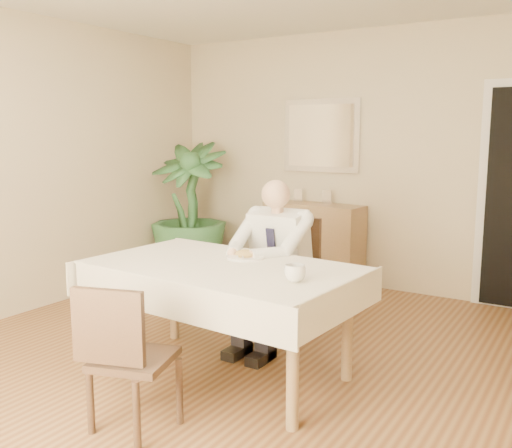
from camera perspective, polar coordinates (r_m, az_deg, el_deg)
The scene contains 16 objects.
room at distance 3.68m, azimuth -2.89°, elevation 4.64°, with size 5.00×5.02×2.60m.
mirror at distance 6.07m, azimuth 6.52°, elevation 8.77°, with size 0.86×0.04×0.76m.
dining_table at distance 3.69m, azimuth -3.43°, elevation -5.32°, with size 1.78×1.13×0.75m.
chair_far at distance 4.45m, azimuth 3.21°, elevation -4.62°, with size 0.46×0.46×0.94m.
chair_near at distance 3.12m, azimuth -13.07°, elevation -12.40°, with size 0.49×0.50×0.82m.
seated_man at distance 4.17m, azimuth 1.30°, elevation -3.28°, with size 0.48×0.72×1.24m.
plate at distance 3.83m, azimuth -1.05°, elevation -3.33°, with size 0.26×0.26×0.02m, color white.
food at distance 3.83m, azimuth -1.05°, elevation -3.00°, with size 0.14×0.14×0.06m, color olive.
knife at distance 3.76m, azimuth -1.04°, elevation -3.31°, with size 0.01×0.01×0.13m, color silver.
fork at distance 3.80m, azimuth -2.05°, elevation -3.17°, with size 0.01×0.01×0.13m, color silver.
coffee_mug at distance 3.24m, azimuth 3.91°, elevation -4.93°, with size 0.12×0.12×0.10m, color white.
sideboard at distance 6.05m, azimuth 5.72°, elevation -1.95°, with size 1.06×0.36×0.85m, color olive.
photo_frame_left at distance 6.21m, azimuth 1.98°, elevation 3.00°, with size 0.10×0.02×0.14m, color silver.
photo_frame_center at distance 6.11m, azimuth 4.26°, elevation 2.88°, with size 0.10×0.02×0.14m, color silver.
photo_frame_right at distance 5.98m, azimuth 7.11°, elevation 2.69°, with size 0.10×0.02×0.14m, color silver.
potted_palm at distance 6.31m, azimuth -6.72°, elevation 1.40°, with size 0.83×0.83×1.48m, color #285529.
Camera 1 is at (2.09, -3.01, 1.60)m, focal length 40.00 mm.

